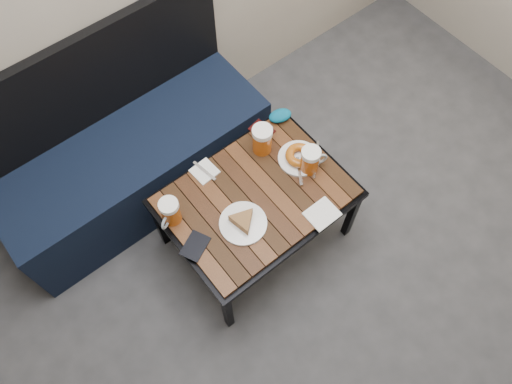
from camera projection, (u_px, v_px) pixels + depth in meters
room_shell at (455, 114)px, 0.89m from camera, size 4.00×4.00×4.00m
bench at (133, 160)px, 2.58m from camera, size 1.40×0.50×0.95m
cafe_table at (256, 199)px, 2.30m from camera, size 0.84×0.62×0.47m
beer_mug_left at (170, 212)px, 2.14m from camera, size 0.13×0.11×0.14m
beer_mug_centre at (263, 139)px, 2.31m from camera, size 0.15×0.11×0.15m
beer_mug_right at (310, 160)px, 2.26m from camera, size 0.14×0.11×0.14m
plate_pie at (243, 222)px, 2.17m from camera, size 0.21×0.21×0.06m
plate_bagel at (299, 157)px, 2.33m from camera, size 0.24×0.23×0.05m
napkin_left at (204, 171)px, 2.31m from camera, size 0.11×0.14×0.01m
napkin_right at (322, 214)px, 2.21m from camera, size 0.14×0.12×0.01m
passport_navy at (195, 246)px, 2.14m from camera, size 0.15×0.14×0.01m
passport_burgundy at (262, 130)px, 2.43m from camera, size 0.10×0.13×0.01m
knit_pouch at (280, 116)px, 2.44m from camera, size 0.13×0.10×0.05m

